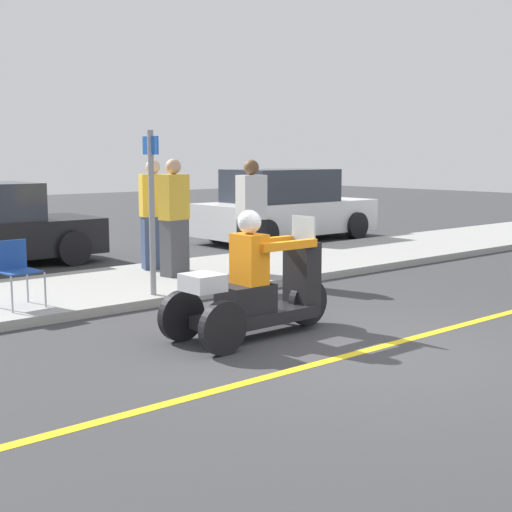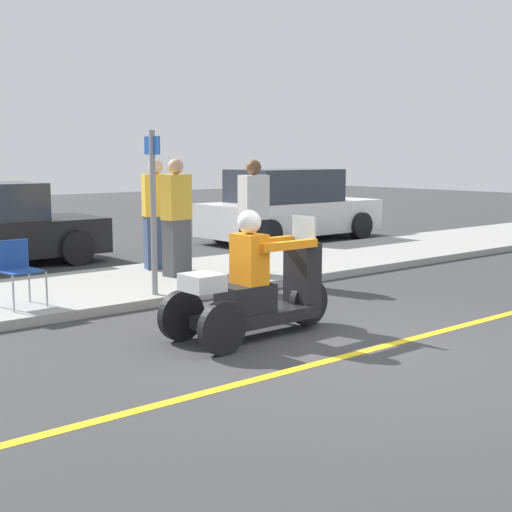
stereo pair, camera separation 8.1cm
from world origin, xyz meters
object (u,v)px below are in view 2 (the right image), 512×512
spectator_end_of_line (254,220)px  parked_car_lot_right (289,207)px  spectator_mid_group (176,220)px  folding_chair_curbside (17,266)px  motorcycle_trike (257,292)px  street_sign (153,206)px  spectator_with_child (157,217)px

spectator_end_of_line → parked_car_lot_right: 5.70m
spectator_mid_group → folding_chair_curbside: (-2.78, -0.60, -0.37)m
motorcycle_trike → folding_chair_curbside: motorcycle_trike is taller
street_sign → motorcycle_trike: bearing=-92.0°
spectator_mid_group → spectator_with_child: spectator_mid_group is taller
parked_car_lot_right → street_sign: (-6.29, -4.17, 0.54)m
spectator_mid_group → parked_car_lot_right: spectator_mid_group is taller
street_sign → folding_chair_curbside: bearing=164.4°
spectator_with_child → parked_car_lot_right: size_ratio=0.40×
spectator_with_child → parked_car_lot_right: 5.57m
spectator_with_child → parked_car_lot_right: (5.08, 2.29, -0.21)m
spectator_mid_group → spectator_with_child: (0.14, 0.80, -0.01)m
folding_chair_curbside → street_sign: bearing=-15.6°
spectator_end_of_line → folding_chair_curbside: size_ratio=2.20×
spectator_mid_group → street_sign: size_ratio=0.83×
spectator_mid_group → motorcycle_trike: bearing=-109.2°
motorcycle_trike → street_sign: (0.08, 2.25, 0.82)m
spectator_mid_group → folding_chair_curbside: bearing=-167.8°
spectator_end_of_line → folding_chair_curbside: bearing=178.4°
spectator_with_child → parked_car_lot_right: spectator_with_child is taller
folding_chair_curbside → spectator_end_of_line: bearing=-1.6°
motorcycle_trike → parked_car_lot_right: parked_car_lot_right is taller
folding_chair_curbside → parked_car_lot_right: 8.81m
motorcycle_trike → folding_chair_curbside: size_ratio=2.56×
spectator_with_child → street_sign: street_sign is taller
folding_chair_curbside → spectator_with_child: bearing=25.6°
folding_chair_curbside → street_sign: 1.90m
motorcycle_trike → street_sign: 2.40m
motorcycle_trike → folding_chair_curbside: 3.18m
spectator_mid_group → parked_car_lot_right: size_ratio=0.40×
spectator_mid_group → street_sign: 1.56m
street_sign → spectator_with_child: bearing=57.1°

